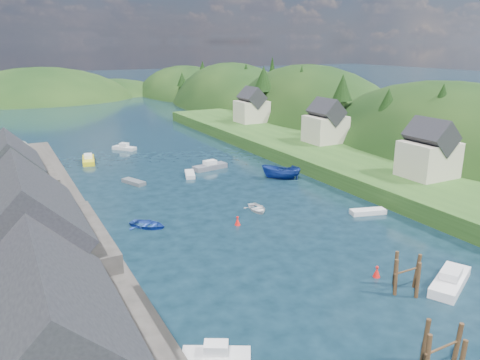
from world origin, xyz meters
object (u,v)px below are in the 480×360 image
piling_cluster_far (406,277)px  channel_buoy_near (377,272)px  channel_buoy_far (238,221)px  piling_cluster_near (442,355)px

piling_cluster_far → channel_buoy_near: 3.19m
piling_cluster_far → channel_buoy_far: size_ratio=3.46×
channel_buoy_near → channel_buoy_far: bearing=107.5°
piling_cluster_near → channel_buoy_far: size_ratio=3.58×
channel_buoy_near → channel_buoy_far: size_ratio=1.00×
piling_cluster_near → channel_buoy_near: (5.74, 11.83, -0.92)m
piling_cluster_near → channel_buoy_far: bearing=89.5°
piling_cluster_near → piling_cluster_far: piling_cluster_near is taller
channel_buoy_near → piling_cluster_near: bearing=-115.9°
piling_cluster_far → channel_buoy_far: (-5.85, 20.38, -0.85)m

